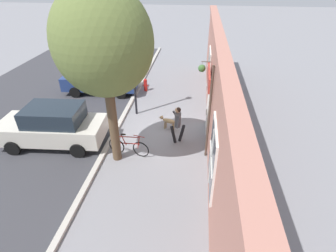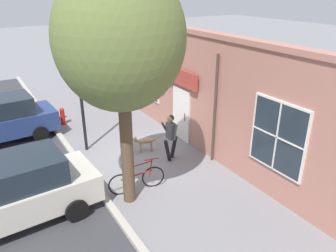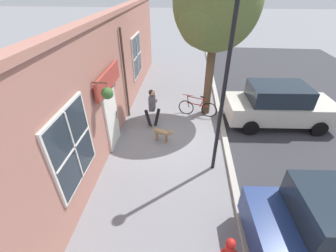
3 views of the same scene
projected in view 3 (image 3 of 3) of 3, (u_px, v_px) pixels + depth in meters
The scene contains 10 objects.
ground_plane at pixel (173, 136), 8.95m from camera, with size 90.00×90.00×0.00m, color gray.
curb_and_road at pixel (327, 143), 8.51m from camera, with size 10.10×28.00×0.12m.
storefront_facade at pixel (108, 83), 7.91m from camera, with size 0.95×18.00×4.33m.
pedestrian_walking at pixel (152, 105), 8.96m from camera, with size 0.64×0.56×1.68m.
dog_on_leash at pixel (163, 132), 8.42m from camera, with size 1.03×0.45×0.63m.
street_tree_by_curb at pixel (215, 6), 8.03m from camera, with size 3.20×2.88×6.31m.
leaning_bicycle at pixel (197, 108), 10.10m from camera, with size 1.72×0.35×1.00m.
parked_car_mid_block at pixel (279, 105), 9.25m from camera, with size 4.39×2.12×1.75m.
street_lamp at pixel (228, 67), 5.57m from camera, with size 0.32×0.32×5.30m.
fire_hydrant at pixel (229, 250), 4.81m from camera, with size 0.34×0.20×0.77m.
Camera 3 is at (0.41, -7.23, 5.28)m, focal length 24.00 mm.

